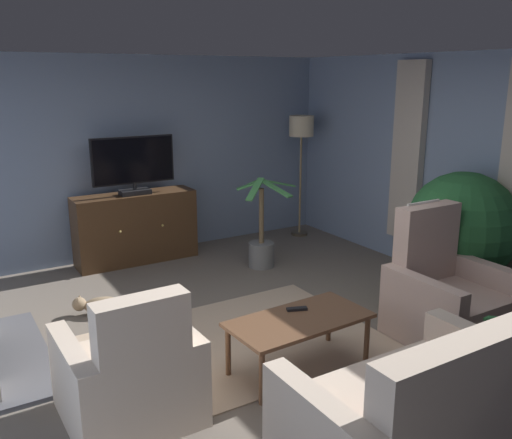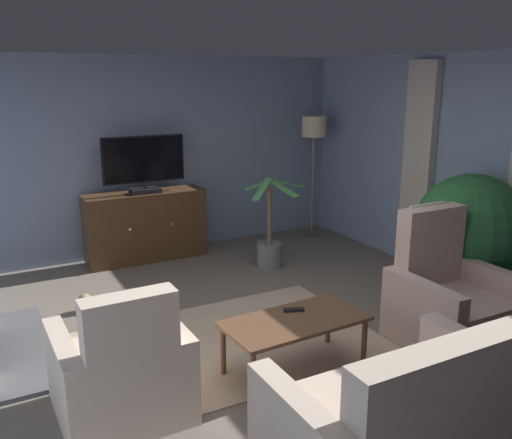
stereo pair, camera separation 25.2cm
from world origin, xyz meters
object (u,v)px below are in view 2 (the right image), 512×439
tv_remote (294,310)px  coffee_table (295,325)px  floor_lamp (314,135)px  armchair_in_far_corner (450,303)px  potted_plant_small_fern_corner (470,231)px  television (144,163)px  potted_plant_leafy_by_curtain (270,246)px  sofa_floral (401,421)px  armchair_angled_to_table (122,373)px  cat (105,302)px  tv_cabinet (146,228)px

tv_remote → coffee_table: bearing=-96.7°
floor_lamp → armchair_in_far_corner: bearing=-103.2°
potted_plant_small_fern_corner → coffee_table: bearing=-171.7°
tv_remote → floor_lamp: size_ratio=0.10×
television → coffee_table: size_ratio=0.88×
potted_plant_leafy_by_curtain → potted_plant_small_fern_corner: size_ratio=0.83×
coffee_table → armchair_in_far_corner: armchair_in_far_corner is taller
potted_plant_small_fern_corner → sofa_floral: bearing=-145.9°
sofa_floral → armchair_angled_to_table: (-1.33, 1.33, -0.00)m
television → coffee_table: (0.20, -3.22, -0.86)m
potted_plant_small_fern_corner → cat: bearing=155.4°
tv_cabinet → armchair_angled_to_table: 3.42m
floor_lamp → coffee_table: bearing=-125.9°
tv_cabinet → tv_remote: tv_cabinet is taller
potted_plant_leafy_by_curtain → floor_lamp: (1.23, 0.90, 1.22)m
cat → television: bearing=56.8°
coffee_table → tv_cabinet: bearing=93.5°
potted_plant_leafy_by_curtain → cat: bearing=-170.1°
coffee_table → cat: (-1.07, 1.89, -0.31)m
tv_cabinet → cat: tv_cabinet is taller
tv_remote → sofa_floral: (-0.11, -1.40, -0.14)m
armchair_angled_to_table → cat: (0.30, 1.82, -0.23)m
armchair_angled_to_table → potted_plant_small_fern_corner: potted_plant_small_fern_corner is taller
armchair_angled_to_table → floor_lamp: 4.92m
armchair_in_far_corner → potted_plant_leafy_by_curtain: bearing=100.2°
television → potted_plant_small_fern_corner: 3.86m
tv_cabinet → television: bearing=-90.0°
potted_plant_small_fern_corner → floor_lamp: bearing=90.7°
sofa_floral → armchair_angled_to_table: 1.88m
tv_cabinet → television: (-0.00, -0.05, 0.85)m
tv_remote → armchair_in_far_corner: armchair_in_far_corner is taller
coffee_table → armchair_angled_to_table: bearing=177.1°
sofa_floral → potted_plant_small_fern_corner: bearing=34.1°
sofa_floral → potted_plant_small_fern_corner: potted_plant_small_fern_corner is taller
tv_remote → armchair_angled_to_table: bearing=-156.3°
armchair_in_far_corner → cat: 3.32m
armchair_angled_to_table → potted_plant_leafy_by_curtain: bearing=42.0°
tv_remote → tv_cabinet: bearing=116.0°
sofa_floral → armchair_angled_to_table: size_ratio=1.53×
sofa_floral → armchair_angled_to_table: bearing=135.0°
coffee_table → cat: 2.19m
sofa_floral → potted_plant_leafy_by_curtain: size_ratio=1.37×
armchair_in_far_corner → cat: (-2.57, 2.09, -0.27)m
tv_remote → sofa_floral: sofa_floral is taller
tv_remote → armchair_in_far_corner: bearing=7.6°
tv_remote → sofa_floral: size_ratio=0.11×
cat → floor_lamp: size_ratio=0.36×
television → floor_lamp: floor_lamp is taller
tv_cabinet → potted_plant_small_fern_corner: size_ratio=1.11×
potted_plant_leafy_by_curtain → television: bearing=142.4°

